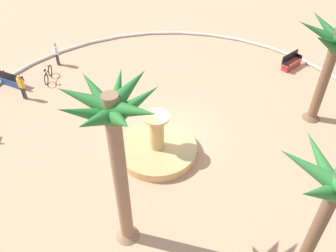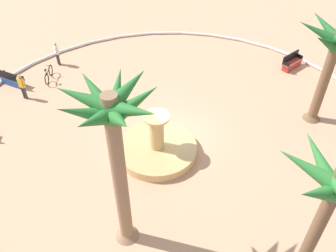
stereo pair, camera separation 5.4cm
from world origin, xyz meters
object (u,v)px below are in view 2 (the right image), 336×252
at_px(palm_tree_far_side, 114,136).
at_px(bench_southeast, 12,80).
at_px(palm_tree_by_curb, 334,52).
at_px(person_cyclist_photo, 22,86).
at_px(bicycle_red_frame, 49,74).
at_px(person_cyclist_helmet, 57,52).
at_px(fountain, 157,148).
at_px(palm_tree_near_fountain, 333,196).
at_px(bench_north, 292,63).

relative_size(palm_tree_far_side, bench_southeast, 4.38).
relative_size(palm_tree_by_curb, bench_southeast, 3.46).
relative_size(palm_tree_far_side, person_cyclist_photo, 4.41).
relative_size(palm_tree_by_curb, person_cyclist_photo, 3.48).
xyz_separation_m(bicycle_red_frame, person_cyclist_helmet, (-1.06, -1.50, 0.52)).
bearing_deg(palm_tree_by_curb, bench_southeast, -40.65).
bearing_deg(fountain, bicycle_red_frame, -73.23).
distance_m(palm_tree_by_curb, bench_southeast, 18.05).
xyz_separation_m(fountain, bench_southeast, (4.83, -9.60, 0.02)).
relative_size(fountain, bench_southeast, 2.40).
xyz_separation_m(palm_tree_near_fountain, bench_north, (-9.94, -10.32, -3.99)).
bearing_deg(palm_tree_near_fountain, person_cyclist_helmet, -80.39).
xyz_separation_m(palm_tree_near_fountain, person_cyclist_helmet, (3.11, -18.37, -3.43)).
bearing_deg(bench_north, palm_tree_by_curb, 57.45).
bearing_deg(palm_tree_near_fountain, palm_tree_far_side, -43.42).
bearing_deg(bench_north, fountain, 12.46).
bearing_deg(bicycle_red_frame, fountain, 106.77).
relative_size(person_cyclist_helmet, person_cyclist_photo, 1.02).
bearing_deg(fountain, palm_tree_by_curb, 167.50).
relative_size(fountain, palm_tree_by_curb, 0.69).
bearing_deg(palm_tree_far_side, person_cyclist_helmet, -96.26).
bearing_deg(palm_tree_near_fountain, person_cyclist_photo, -69.16).
height_order(palm_tree_by_curb, bench_southeast, palm_tree_by_curb).
bearing_deg(person_cyclist_helmet, fountain, 98.99).
distance_m(palm_tree_by_curb, bicycle_red_frame, 16.16).
distance_m(palm_tree_far_side, bicycle_red_frame, 13.41).
distance_m(bench_north, person_cyclist_helmet, 15.34).
xyz_separation_m(bench_north, person_cyclist_photo, (15.88, -5.29, 0.54)).
relative_size(bicycle_red_frame, person_cyclist_photo, 0.96).
bearing_deg(person_cyclist_photo, palm_tree_near_fountain, 110.84).
height_order(palm_tree_near_fountain, bicycle_red_frame, palm_tree_near_fountain).
distance_m(person_cyclist_helmet, person_cyclist_photo, 3.96).
relative_size(palm_tree_near_fountain, bicycle_red_frame, 3.68).
bearing_deg(bicycle_red_frame, person_cyclist_helmet, -125.24).
xyz_separation_m(bench_southeast, person_cyclist_helmet, (-3.16, -0.96, 0.56)).
distance_m(fountain, bench_north, 11.65).
distance_m(fountain, bicycle_red_frame, 9.46).
xyz_separation_m(bench_southeast, bicycle_red_frame, (-2.10, 0.54, 0.04)).
height_order(bench_north, person_cyclist_helmet, person_cyclist_helmet).
xyz_separation_m(bench_southeast, person_cyclist_photo, (-0.33, 1.80, 0.54)).
xyz_separation_m(fountain, bicycle_red_frame, (2.73, -9.06, 0.06)).
distance_m(palm_tree_near_fountain, palm_tree_far_side, 6.46).
relative_size(fountain, bicycle_red_frame, 2.51).
distance_m(palm_tree_far_side, person_cyclist_helmet, 14.72).
relative_size(bench_southeast, bicycle_red_frame, 1.05).
relative_size(palm_tree_by_curb, bicycle_red_frame, 3.62).
bearing_deg(palm_tree_far_side, bicycle_red_frame, -92.17).
bearing_deg(bench_southeast, bench_north, 156.38).
bearing_deg(palm_tree_by_curb, person_cyclist_photo, -36.59).
bearing_deg(fountain, palm_tree_far_side, 46.86).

